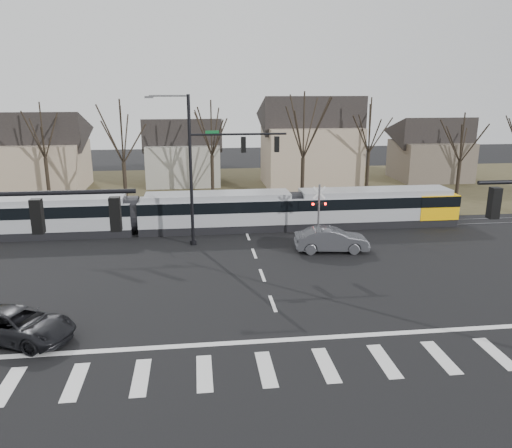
{
  "coord_description": "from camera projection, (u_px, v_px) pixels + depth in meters",
  "views": [
    {
      "loc": [
        -3.7,
        -21.09,
        10.61
      ],
      "look_at": [
        0.0,
        9.0,
        2.3
      ],
      "focal_mm": 35.0,
      "sensor_mm": 36.0,
      "label": 1
    }
  ],
  "objects": [
    {
      "name": "signal_pole_far",
      "position": [
        214.0,
        163.0,
        33.6
      ],
      "size": [
        9.28,
        0.44,
        10.2
      ],
      "color": "black",
      "rests_on": "ground"
    },
    {
      "name": "stop_line",
      "position": [
        286.0,
        340.0,
        21.7
      ],
      "size": [
        28.0,
        0.35,
        0.01
      ],
      "primitive_type": "cube",
      "color": "silver",
      "rests_on": "ground"
    },
    {
      "name": "house_d",
      "position": [
        431.0,
        146.0,
        58.7
      ],
      "size": [
        8.64,
        7.56,
        7.65
      ],
      "color": "brown",
      "rests_on": "ground"
    },
    {
      "name": "house_b",
      "position": [
        183.0,
        148.0,
        56.25
      ],
      "size": [
        8.64,
        7.56,
        7.65
      ],
      "color": "gray",
      "rests_on": "ground"
    },
    {
      "name": "tram",
      "position": [
        216.0,
        210.0,
        38.07
      ],
      "size": [
        38.13,
        2.83,
        2.89
      ],
      "color": "gray",
      "rests_on": "ground"
    },
    {
      "name": "tree_row",
      "position": [
        255.0,
        149.0,
        47.23
      ],
      "size": [
        59.2,
        7.2,
        10.0
      ],
      "color": "black",
      "rests_on": "ground"
    },
    {
      "name": "ground",
      "position": [
        279.0,
        321.0,
        23.43
      ],
      "size": [
        140.0,
        140.0,
        0.0
      ],
      "primitive_type": "plane",
      "color": "black"
    },
    {
      "name": "rail_crossing_signal",
      "position": [
        319.0,
        213.0,
        35.76
      ],
      "size": [
        1.08,
        0.36,
        4.0
      ],
      "color": "#59595B",
      "rests_on": "ground"
    },
    {
      "name": "house_a",
      "position": [
        39.0,
        148.0,
        52.44
      ],
      "size": [
        9.72,
        8.64,
        8.6
      ],
      "color": "gray",
      "rests_on": "ground"
    },
    {
      "name": "crosswalk",
      "position": [
        296.0,
        367.0,
        19.6
      ],
      "size": [
        27.0,
        2.6,
        0.01
      ],
      "color": "silver",
      "rests_on": "ground"
    },
    {
      "name": "sedan",
      "position": [
        331.0,
        240.0,
        33.26
      ],
      "size": [
        2.67,
        5.22,
        1.61
      ],
      "primitive_type": "imported",
      "rotation": [
        0.0,
        0.0,
        1.47
      ],
      "color": "#3E3F43",
      "rests_on": "ground"
    },
    {
      "name": "house_c",
      "position": [
        311.0,
        138.0,
        54.69
      ],
      "size": [
        10.8,
        8.64,
        10.1
      ],
      "color": "gray",
      "rests_on": "ground"
    },
    {
      "name": "lane_dashes",
      "position": [
        245.0,
        229.0,
        38.74
      ],
      "size": [
        0.18,
        30.0,
        0.01
      ],
      "color": "silver",
      "rests_on": "ground"
    },
    {
      "name": "suv",
      "position": [
        18.0,
        325.0,
        21.56
      ],
      "size": [
        5.88,
        6.66,
        1.39
      ],
      "primitive_type": "imported",
      "rotation": [
        0.0,
        0.0,
        1.17
      ],
      "color": "black",
      "rests_on": "ground"
    },
    {
      "name": "grass_verge",
      "position": [
        230.0,
        189.0,
        54.06
      ],
      "size": [
        140.0,
        28.0,
        0.01
      ],
      "primitive_type": "cube",
      "color": "#38331E",
      "rests_on": "ground"
    },
    {
      "name": "rail_pair",
      "position": [
        245.0,
        229.0,
        38.54
      ],
      "size": [
        90.0,
        1.52,
        0.06
      ],
      "color": "#59595E",
      "rests_on": "ground"
    }
  ]
}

